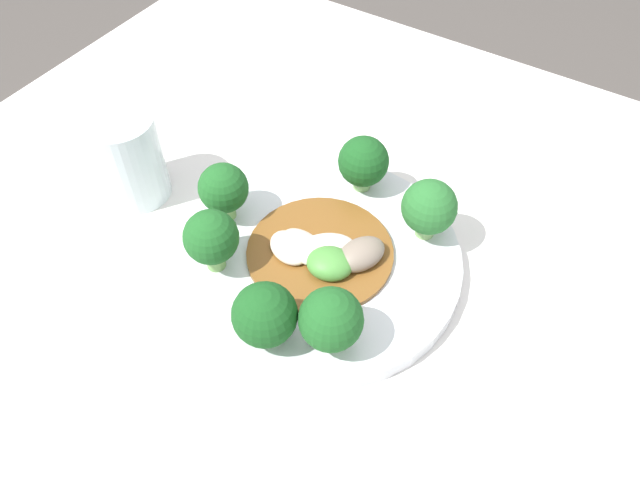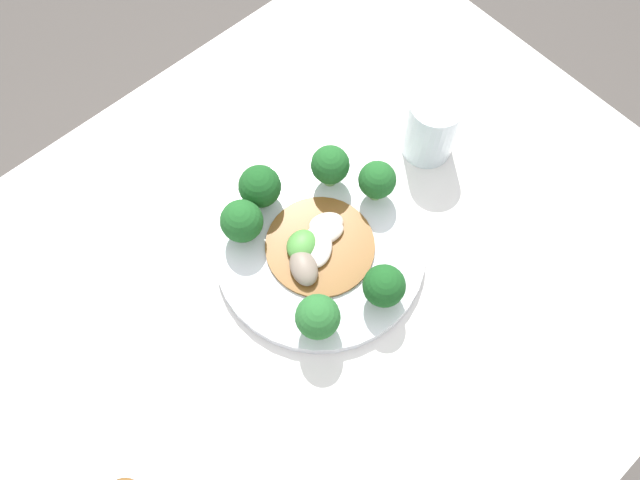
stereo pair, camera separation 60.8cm
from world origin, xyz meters
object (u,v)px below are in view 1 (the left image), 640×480
object	(u,v)px
broccoli_southeast	(331,320)
drinking_glass	(128,158)
plate	(320,259)
broccoli_south	(265,315)
broccoli_west	(224,189)
broccoli_southwest	(211,238)
broccoli_northeast	(429,208)
broccoli_north	(363,162)
stirfry_center	(324,253)

from	to	relation	value
broccoli_southeast	drinking_glass	bearing A→B (deg)	168.21
plate	broccoli_south	xyz separation A→B (m)	(0.01, -0.10, 0.04)
broccoli_west	drinking_glass	xyz separation A→B (m)	(-0.11, -0.01, -0.01)
broccoli_south	broccoli_southwest	bearing A→B (deg)	155.81
broccoli_northeast	broccoli_southwest	world-z (taller)	broccoli_southwest
broccoli_southwest	drinking_glass	distance (m)	0.15
broccoli_southwest	broccoli_north	bearing A→B (deg)	68.94
broccoli_west	broccoli_north	distance (m)	0.14
stirfry_center	broccoli_south	bearing A→B (deg)	-87.11
broccoli_south	stirfry_center	distance (m)	0.10
broccoli_southeast	broccoli_southwest	distance (m)	0.13
broccoli_southeast	stirfry_center	bearing A→B (deg)	125.17
plate	broccoli_southwest	size ratio (longest dim) A/B	4.11
broccoli_north	drinking_glass	xyz separation A→B (m)	(-0.20, -0.12, -0.00)
broccoli_north	broccoli_southwest	xyz separation A→B (m)	(-0.06, -0.16, 0.00)
broccoli_northeast	broccoli_west	distance (m)	0.19
broccoli_northeast	broccoli_southeast	xyz separation A→B (m)	(-0.01, -0.15, -0.00)
stirfry_center	drinking_glass	distance (m)	0.22
broccoli_south	broccoli_north	world-z (taller)	broccoli_south
plate	broccoli_northeast	size ratio (longest dim) A/B	4.23
plate	stirfry_center	xyz separation A→B (m)	(0.01, -0.00, 0.02)
broccoli_south	stirfry_center	xyz separation A→B (m)	(-0.00, 0.10, -0.03)
broccoli_west	broccoli_north	world-z (taller)	broccoli_west
plate	broccoli_northeast	bearing A→B (deg)	46.62
broccoli_west	drinking_glass	bearing A→B (deg)	-173.86
broccoli_south	plate	bearing A→B (deg)	96.26
broccoli_southwest	drinking_glass	bearing A→B (deg)	163.17
plate	broccoli_south	distance (m)	0.11
broccoli_northeast	broccoli_south	world-z (taller)	broccoli_northeast
plate	broccoli_west	bearing A→B (deg)	-175.81
broccoli_southeast	broccoli_southwest	bearing A→B (deg)	173.81
plate	stirfry_center	bearing A→B (deg)	-16.49
plate	broccoli_southwest	world-z (taller)	broccoli_southwest
broccoli_northeast	broccoli_southwest	distance (m)	0.20
broccoli_southeast	plate	bearing A→B (deg)	127.48
broccoli_southwest	stirfry_center	distance (m)	0.10
broccoli_west	broccoli_southwest	xyz separation A→B (m)	(0.03, -0.05, 0.00)
broccoli_north	broccoli_southwest	size ratio (longest dim) A/B	0.93
broccoli_south	drinking_glass	world-z (taller)	drinking_glass
broccoli_west	drinking_glass	distance (m)	0.11
broccoli_northeast	broccoli_south	size ratio (longest dim) A/B	1.02
broccoli_northeast	broccoli_north	distance (m)	0.09
broccoli_north	broccoli_southeast	xyz separation A→B (m)	(0.07, -0.18, 0.00)
broccoli_south	drinking_glass	bearing A→B (deg)	160.34
broccoli_west	stirfry_center	bearing A→B (deg)	3.02
broccoli_northeast	broccoli_north	xyz separation A→B (m)	(-0.08, 0.02, -0.00)
broccoli_southwest	stirfry_center	xyz separation A→B (m)	(0.08, 0.06, -0.03)
broccoli_southeast	broccoli_south	bearing A→B (deg)	-153.77
plate	broccoli_north	distance (m)	0.11
broccoli_southwest	drinking_glass	xyz separation A→B (m)	(-0.14, 0.04, -0.01)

